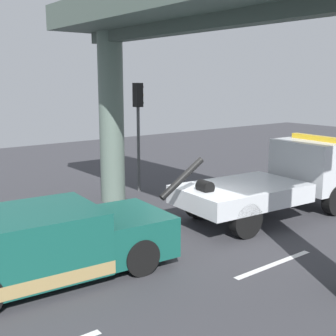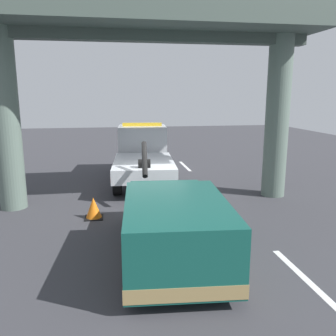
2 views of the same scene
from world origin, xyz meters
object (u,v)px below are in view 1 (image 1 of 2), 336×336
(towed_van_green, at_px, (44,245))
(traffic_cone_orange, at_px, (117,218))
(traffic_light_far, at_px, (139,113))
(tow_truck_white, at_px, (286,177))

(towed_van_green, bearing_deg, traffic_cone_orange, 32.93)
(towed_van_green, height_order, traffic_cone_orange, towed_van_green)
(traffic_light_far, bearing_deg, traffic_cone_orange, -132.57)
(tow_truck_white, xyz_separation_m, towed_van_green, (-8.20, 0.07, -0.42))
(tow_truck_white, bearing_deg, traffic_light_far, 111.22)
(traffic_light_far, distance_m, traffic_cone_orange, 5.27)
(tow_truck_white, relative_size, traffic_cone_orange, 10.93)
(traffic_light_far, bearing_deg, tow_truck_white, -68.78)
(tow_truck_white, height_order, towed_van_green, tow_truck_white)
(towed_van_green, height_order, traffic_light_far, traffic_light_far)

